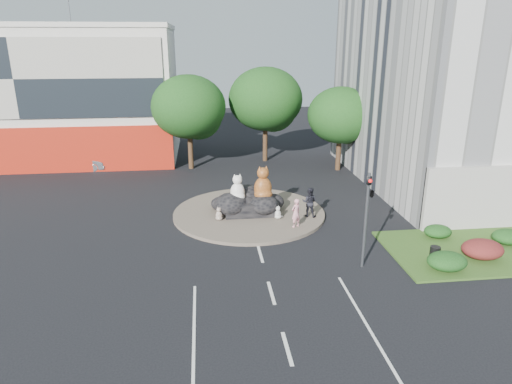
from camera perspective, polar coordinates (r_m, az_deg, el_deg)
The scene contains 22 objects.
ground at distance 21.45m, azimuth 1.93°, elevation -12.50°, with size 120.00×120.00×0.00m, color black.
roundabout_island at distance 30.35m, azimuth -0.88°, elevation -2.63°, with size 10.00×10.00×0.20m, color brown.
rock_plinth at distance 30.16m, azimuth -0.89°, elevation -1.66°, with size 3.20×2.60×0.90m, color black, non-canonical shape.
shophouse_block at distance 48.75m, azimuth -25.30°, elevation 11.07°, with size 25.20×12.30×17.40m.
grass_verge at distance 28.10m, azimuth 26.08°, elevation -6.52°, with size 10.00×6.00×0.12m, color #2D531B.
tree_left at distance 40.66m, azimuth -8.31°, elevation 10.13°, with size 6.46×6.46×8.27m.
tree_mid at distance 42.99m, azimuth 1.27°, elevation 11.18°, with size 6.84×6.84×8.76m.
tree_right at distance 40.56m, azimuth 10.59°, elevation 9.10°, with size 5.70×5.70×7.30m.
hedge_near_green at distance 24.85m, azimuth 22.77°, elevation -7.98°, with size 2.00×1.60×0.90m, color #133B12.
hedge_red at distance 26.86m, azimuth 26.45°, elevation -6.41°, with size 2.20×1.76×0.99m, color #54161A.
hedge_mid_green at distance 29.40m, azimuth 29.00°, elevation -4.91°, with size 1.80×1.44×0.81m, color #133B12.
hedge_back_green at distance 28.59m, azimuth 21.77°, elevation -4.58°, with size 1.60×1.28×0.72m, color #133B12.
traffic_light at distance 22.91m, azimuth 13.98°, elevation -0.97°, with size 0.44×1.24×5.00m.
street_lamp at distance 31.18m, azimuth 23.72°, elevation 4.92°, with size 2.34×0.22×8.06m.
cat_white at distance 29.44m, azimuth -2.34°, elevation 0.59°, with size 1.08×0.93×1.79m, color white, non-canonical shape.
cat_tabby at distance 29.64m, azimuth 0.87°, elevation 1.19°, with size 1.35×1.17×2.25m, color #C05328, non-canonical shape.
kitten_calico at distance 28.91m, azimuth -4.66°, elevation -2.68°, with size 0.51×0.44×0.85m, color beige, non-canonical shape.
kitten_white at distance 29.04m, azimuth 2.76°, elevation -2.53°, with size 0.52×0.45×0.86m, color beige, non-canonical shape.
pedestrian_pink at distance 27.68m, azimuth 5.01°, elevation -2.63°, with size 0.66×0.43×1.80m, color pink.
pedestrian_dark at distance 29.38m, azimuth 6.69°, elevation -1.27°, with size 0.94×0.73×1.93m, color black.
parked_car at distance 43.48m, azimuth -21.00°, elevation 3.54°, with size 1.54×4.42×1.46m, color #AFB2B7.
litter_bin at distance 25.64m, azimuth 21.44°, elevation -7.15°, with size 0.52×0.52×0.76m, color black.
Camera 1 is at (-2.86, -18.16, 11.05)m, focal length 32.00 mm.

